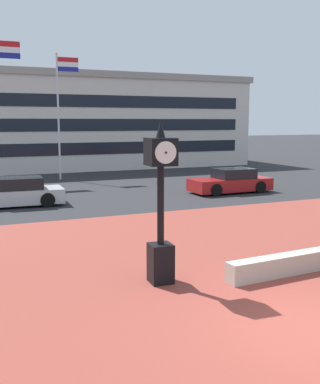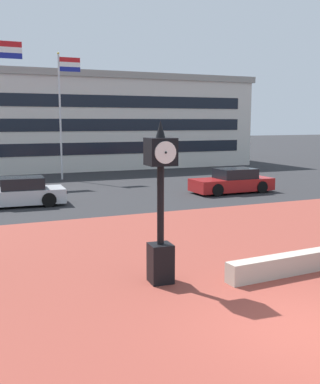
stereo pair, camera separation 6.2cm
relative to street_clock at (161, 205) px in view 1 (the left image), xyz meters
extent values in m
plane|color=#262628|center=(1.48, -3.42, -1.83)|extent=(200.00, 200.00, 0.00)
cube|color=brown|center=(1.48, 0.21, -1.83)|extent=(44.00, 15.26, 0.01)
cube|color=#ADA393|center=(2.98, -0.73, -1.58)|extent=(3.22, 0.58, 0.50)
cube|color=black|center=(0.00, 0.00, -1.37)|extent=(0.56, 0.56, 0.92)
cylinder|color=black|center=(0.00, 0.00, 0.01)|extent=(0.16, 0.16, 1.83)
cube|color=black|center=(0.00, 0.00, 1.23)|extent=(0.66, 0.66, 0.62)
cylinder|color=white|center=(0.02, 0.32, 1.23)|extent=(0.49, 0.06, 0.49)
sphere|color=black|center=(0.02, 0.34, 1.23)|extent=(0.05, 0.05, 0.05)
cylinder|color=white|center=(-0.02, -0.32, 1.23)|extent=(0.49, 0.06, 0.49)
sphere|color=black|center=(-0.02, -0.34, 1.23)|extent=(0.05, 0.05, 0.05)
cone|color=black|center=(0.00, 0.00, 1.74)|extent=(0.22, 0.22, 0.40)
cube|color=#B7BABF|center=(-1.87, 11.74, -1.39)|extent=(4.16, 1.93, 0.64)
cube|color=black|center=(-1.67, 11.73, -0.83)|extent=(1.95, 1.58, 0.56)
cylinder|color=black|center=(-0.65, 10.87, -1.51)|extent=(0.65, 0.25, 0.64)
cylinder|color=black|center=(-0.57, 12.48, -1.51)|extent=(0.65, 0.25, 0.64)
cube|color=maroon|center=(9.01, 11.31, -1.39)|extent=(4.35, 1.74, 0.64)
cube|color=black|center=(9.23, 11.31, -0.83)|extent=(2.00, 1.49, 0.56)
cylinder|color=black|center=(7.67, 10.50, -1.51)|extent=(0.64, 0.22, 0.64)
cylinder|color=black|center=(7.66, 12.10, -1.51)|extent=(0.64, 0.22, 0.64)
cylinder|color=black|center=(10.36, 10.51, -1.51)|extent=(0.64, 0.22, 0.64)
cylinder|color=black|center=(10.35, 12.11, -1.51)|extent=(0.64, 0.22, 0.64)
cube|color=red|center=(-1.11, 20.55, 6.52)|extent=(1.66, 0.02, 0.34)
cube|color=white|center=(-1.11, 20.55, 6.18)|extent=(1.66, 0.02, 0.34)
cube|color=navy|center=(-1.11, 20.55, 5.84)|extent=(1.66, 0.02, 0.34)
cylinder|color=silver|center=(1.91, 20.55, 2.12)|extent=(0.12, 0.12, 7.91)
sphere|color=gold|center=(1.91, 20.55, 6.14)|extent=(0.14, 0.14, 0.14)
cube|color=red|center=(2.63, 20.55, 5.78)|extent=(1.32, 0.02, 0.29)
cube|color=white|center=(2.63, 20.55, 5.49)|extent=(1.32, 0.02, 0.29)
cube|color=navy|center=(2.63, 20.55, 5.19)|extent=(1.32, 0.02, 0.29)
cube|color=beige|center=(5.45, 30.72, 1.65)|extent=(27.06, 12.82, 6.97)
cube|color=gray|center=(5.45, 30.72, 5.39)|extent=(27.60, 13.07, 0.50)
cube|color=black|center=(5.45, 24.29, -0.09)|extent=(24.36, 0.04, 0.90)
cube|color=black|center=(5.45, 24.29, 1.65)|extent=(24.36, 0.04, 0.90)
cube|color=black|center=(5.45, 24.29, 3.40)|extent=(24.36, 0.04, 0.90)
camera|label=1|loc=(-4.23, -9.59, 1.90)|focal=43.53mm
camera|label=2|loc=(-4.17, -9.62, 1.90)|focal=43.53mm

